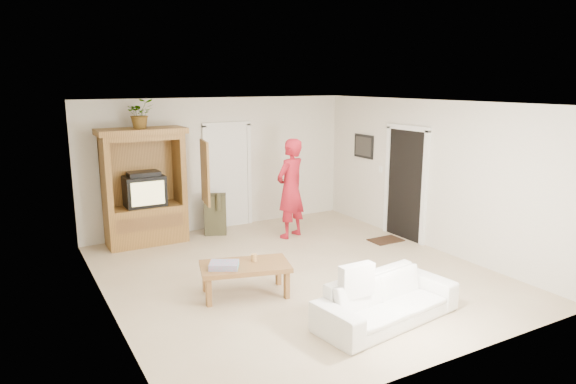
% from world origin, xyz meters
% --- Properties ---
extents(floor, '(6.00, 6.00, 0.00)m').
position_xyz_m(floor, '(0.00, 0.00, 0.00)').
color(floor, tan).
rests_on(floor, ground).
extents(ceiling, '(6.00, 6.00, 0.00)m').
position_xyz_m(ceiling, '(0.00, 0.00, 2.60)').
color(ceiling, white).
rests_on(ceiling, floor).
extents(wall_back, '(5.50, 0.00, 5.50)m').
position_xyz_m(wall_back, '(0.00, 3.00, 1.30)').
color(wall_back, silver).
rests_on(wall_back, floor).
extents(wall_front, '(5.50, 0.00, 5.50)m').
position_xyz_m(wall_front, '(0.00, -3.00, 1.30)').
color(wall_front, silver).
rests_on(wall_front, floor).
extents(wall_left, '(0.00, 6.00, 6.00)m').
position_xyz_m(wall_left, '(-2.75, 0.00, 1.30)').
color(wall_left, silver).
rests_on(wall_left, floor).
extents(wall_right, '(0.00, 6.00, 6.00)m').
position_xyz_m(wall_right, '(2.75, 0.00, 1.30)').
color(wall_right, silver).
rests_on(wall_right, floor).
extents(armoire, '(1.82, 1.14, 2.10)m').
position_xyz_m(armoire, '(-1.58, 2.66, 0.91)').
color(armoire, olive).
rests_on(armoire, floor).
extents(door_back, '(0.85, 0.05, 2.04)m').
position_xyz_m(door_back, '(0.15, 2.97, 1.02)').
color(door_back, white).
rests_on(door_back, floor).
extents(doorway_right, '(0.05, 0.90, 2.04)m').
position_xyz_m(doorway_right, '(2.73, 0.60, 1.02)').
color(doorway_right, black).
rests_on(doorway_right, floor).
extents(framed_picture, '(0.03, 0.60, 0.48)m').
position_xyz_m(framed_picture, '(2.73, 1.90, 1.60)').
color(framed_picture, black).
rests_on(framed_picture, wall_right).
extents(doormat, '(0.60, 0.40, 0.02)m').
position_xyz_m(doormat, '(2.30, 0.60, 0.01)').
color(doormat, '#382316').
rests_on(doormat, floor).
extents(plant, '(0.46, 0.40, 0.51)m').
position_xyz_m(plant, '(-1.60, 2.63, 2.36)').
color(plant, '#4C7238').
rests_on(plant, armoire).
extents(man, '(0.80, 0.68, 1.88)m').
position_xyz_m(man, '(0.88, 1.70, 0.94)').
color(man, '#A51624').
rests_on(man, floor).
extents(sofa, '(1.99, 1.00, 0.56)m').
position_xyz_m(sofa, '(0.16, -1.95, 0.28)').
color(sofa, white).
rests_on(sofa, floor).
extents(coffee_table, '(1.34, 0.96, 0.45)m').
position_xyz_m(coffee_table, '(-1.02, -0.37, 0.39)').
color(coffee_table, brown).
rests_on(coffee_table, floor).
extents(towel, '(0.47, 0.43, 0.08)m').
position_xyz_m(towel, '(-1.33, -0.37, 0.49)').
color(towel, '#D64782').
rests_on(towel, coffee_table).
extents(candle, '(0.08, 0.08, 0.10)m').
position_xyz_m(candle, '(-0.86, -0.32, 0.50)').
color(candle, tan).
rests_on(candle, coffee_table).
extents(backpack_black, '(0.35, 0.28, 0.37)m').
position_xyz_m(backpack_black, '(-0.95, 2.74, 0.19)').
color(backpack_black, black).
rests_on(backpack_black, floor).
extents(backpack_olive, '(0.50, 0.44, 0.78)m').
position_xyz_m(backpack_olive, '(-0.29, 2.58, 0.39)').
color(backpack_olive, '#47442B').
rests_on(backpack_olive, floor).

